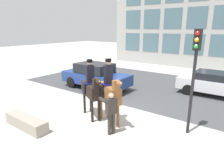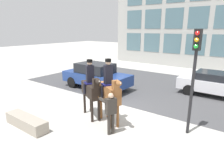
% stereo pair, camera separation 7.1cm
% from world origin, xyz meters
% --- Properties ---
extents(ground_plane, '(80.00, 80.00, 0.00)m').
position_xyz_m(ground_plane, '(0.00, 0.00, 0.00)').
color(ground_plane, '#B2AFA8').
extents(road_surface, '(18.34, 8.50, 0.01)m').
position_xyz_m(road_surface, '(0.00, 4.75, 0.00)').
color(road_surface, '#444447').
rests_on(road_surface, ground_plane).
extents(mounted_horse_lead, '(1.76, 1.16, 2.59)m').
position_xyz_m(mounted_horse_lead, '(-0.43, -1.49, 1.35)').
color(mounted_horse_lead, black).
rests_on(mounted_horse_lead, ground_plane).
extents(mounted_horse_companion, '(1.71, 1.13, 2.71)m').
position_xyz_m(mounted_horse_companion, '(0.57, -1.50, 1.40)').
color(mounted_horse_companion, brown).
rests_on(mounted_horse_companion, ground_plane).
extents(pedestrian_bystander, '(0.91, 0.45, 1.63)m').
position_xyz_m(pedestrian_bystander, '(1.17, -2.21, 0.96)').
color(pedestrian_bystander, '#332D28').
rests_on(pedestrian_bystander, ground_plane).
extents(street_car_near_lane, '(4.63, 1.96, 1.67)m').
position_xyz_m(street_car_near_lane, '(-3.25, 2.02, 0.87)').
color(street_car_near_lane, navy).
rests_on(street_car_near_lane, ground_plane).
extents(street_car_far_lane, '(4.05, 1.96, 1.39)m').
position_xyz_m(street_car_far_lane, '(3.37, 5.12, 0.74)').
color(street_car_far_lane, silver).
rests_on(street_car_far_lane, ground_plane).
extents(traffic_light, '(0.24, 0.29, 3.86)m').
position_xyz_m(traffic_light, '(3.48, -0.40, 2.60)').
color(traffic_light, black).
rests_on(traffic_light, ground_plane).
extents(planter_ledge, '(2.20, 0.56, 0.46)m').
position_xyz_m(planter_ledge, '(-1.86, -3.83, 0.23)').
color(planter_ledge, '#9E9384').
rests_on(planter_ledge, ground_plane).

